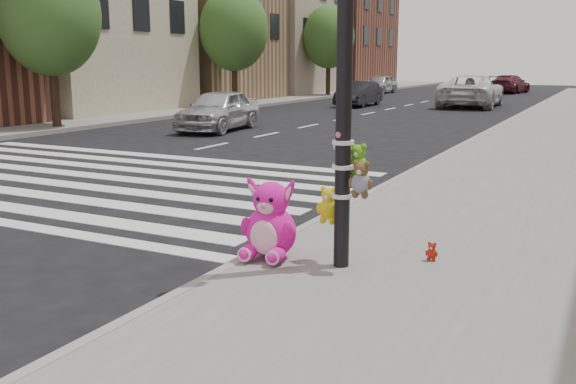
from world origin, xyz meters
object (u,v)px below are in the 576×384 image
Objects in this scene: red_teddy at (432,251)px; car_dark_far at (359,94)px; car_white_near at (471,91)px; car_silver_far at (218,110)px; signal_pole at (345,106)px; pink_bunny at (270,225)px.

red_teddy is 0.05× the size of car_dark_far.
car_white_near reaches higher than red_teddy.
car_silver_far is 15.54m from car_white_near.
car_white_near is at bearing 20.63° from car_dark_far.
red_teddy is at bearing 36.25° from signal_pole.
signal_pole is 0.72× the size of car_white_near.
car_dark_far is (-9.11, 24.27, -1.18)m from signal_pole.
car_silver_far reaches higher than red_teddy.
car_silver_far is (-8.30, 11.69, 0.17)m from pink_bunny.
signal_pole reaches higher than car_white_near.
car_white_near reaches higher than pink_bunny.
car_silver_far is (-9.90, 11.00, 0.43)m from red_teddy.
car_white_near is at bearing 101.94° from red_teddy.
car_white_near is (-4.02, 26.27, -1.02)m from signal_pole.
red_teddy is (1.60, 0.69, -0.26)m from pink_bunny.
signal_pole is 1.07× the size of car_dark_far.
signal_pole reaches higher than red_teddy.
car_dark_far is 0.67× the size of car_white_near.
pink_bunny is 25.76m from car_dark_far.
pink_bunny is 26.57m from car_white_near.
car_dark_far is at bearing 114.00° from red_teddy.
signal_pole is 4.49× the size of pink_bunny.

